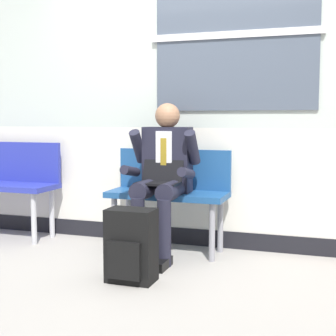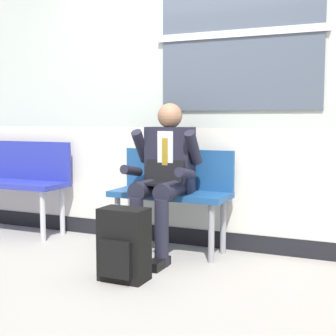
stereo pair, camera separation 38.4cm
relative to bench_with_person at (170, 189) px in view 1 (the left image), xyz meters
The scene contains 5 objects.
ground_plane 0.76m from the bench_with_person, 73.87° to the right, with size 18.00×18.00×0.00m, color #9E9991.
station_wall 1.01m from the bench_with_person, 61.75° to the left, with size 5.58×0.17×3.00m.
bench_with_person is the anchor object (origin of this frame).
person_seated 0.24m from the bench_with_person, 90.00° to the right, with size 0.57×0.70×1.28m.
backpack 0.93m from the bench_with_person, 89.36° to the right, with size 0.34×0.25×0.52m.
Camera 1 is at (1.21, -3.50, 1.15)m, focal length 52.81 mm.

